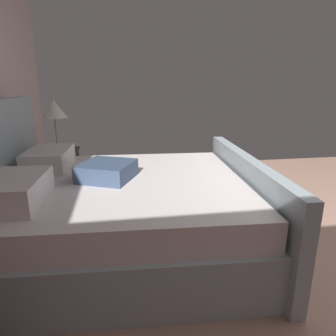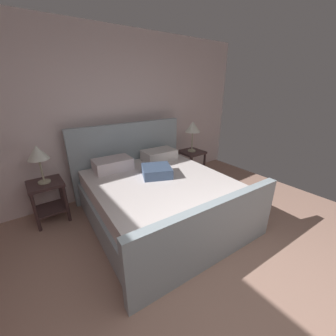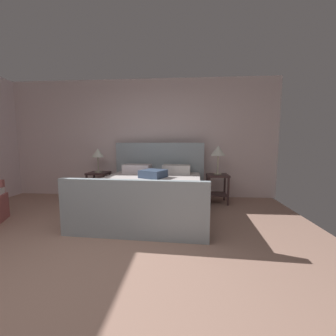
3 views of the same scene
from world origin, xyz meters
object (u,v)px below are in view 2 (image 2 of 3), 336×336
Objects in this scene: table_lamp_left at (38,154)px; bed at (158,195)px; nightstand_right at (191,160)px; nightstand_left at (48,195)px; table_lamp_right at (193,128)px.

bed is at bearing -33.10° from table_lamp_left.
bed is 3.80× the size of nightstand_right.
nightstand_right is 1.15× the size of table_lamp_left.
nightstand_right is 1.00× the size of nightstand_left.
table_lamp_left is (-2.60, 0.14, -0.06)m from table_lamp_right.
bed is 3.80× the size of nightstand_left.
nightstand_right is at bearing -3.02° from table_lamp_left.
nightstand_left is (-1.31, 0.85, 0.05)m from bed.
table_lamp_right is 0.99× the size of nightstand_left.
nightstand_left is 0.61m from table_lamp_left.
bed is 1.69m from table_lamp_left.
nightstand_left is at bearing -63.43° from table_lamp_left.
table_lamp_left is at bearing 176.98° from nightstand_right.
nightstand_right is 1.01× the size of table_lamp_right.
table_lamp_right is (0.00, 0.00, 0.67)m from nightstand_right.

